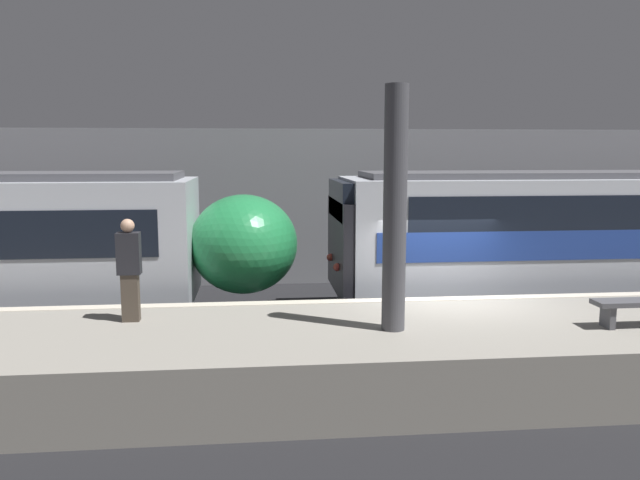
# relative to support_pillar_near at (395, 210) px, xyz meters

# --- Properties ---
(ground_plane) EXTENTS (120.00, 120.00, 0.00)m
(ground_plane) POSITION_rel_support_pillar_near_xyz_m (1.59, 2.09, -3.00)
(ground_plane) COLOR black
(platform) EXTENTS (40.00, 3.64, 1.08)m
(platform) POSITION_rel_support_pillar_near_xyz_m (1.59, 0.27, -2.47)
(platform) COLOR gray
(platform) RESTS_ON ground
(station_rear_barrier) EXTENTS (50.00, 0.15, 4.55)m
(station_rear_barrier) POSITION_rel_support_pillar_near_xyz_m (1.59, 8.64, -0.73)
(station_rear_barrier) COLOR gray
(station_rear_barrier) RESTS_ON ground
(support_pillar_near) EXTENTS (0.37, 0.37, 3.87)m
(support_pillar_near) POSITION_rel_support_pillar_near_xyz_m (0.00, 0.00, 0.00)
(support_pillar_near) COLOR #47474C
(support_pillar_near) RESTS_ON platform
(person_waiting) EXTENTS (0.38, 0.24, 1.74)m
(person_waiting) POSITION_rel_support_pillar_near_xyz_m (-4.30, 0.94, -1.01)
(person_waiting) COLOR #473D33
(person_waiting) RESTS_ON platform
(platform_bench) EXTENTS (1.50, 0.40, 0.45)m
(platform_bench) POSITION_rel_support_pillar_near_xyz_m (4.02, -0.27, -1.60)
(platform_bench) COLOR #4C4C51
(platform_bench) RESTS_ON platform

